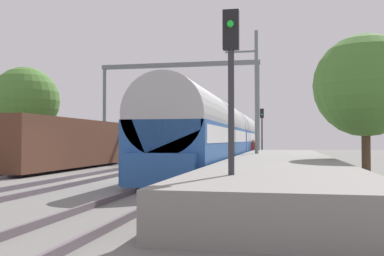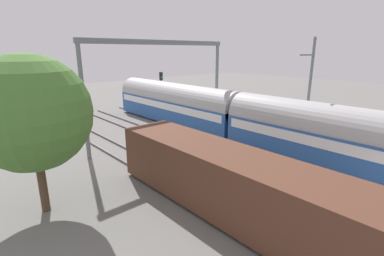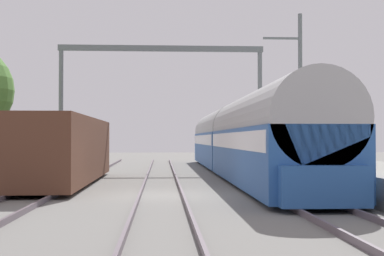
{
  "view_description": "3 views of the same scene",
  "coord_description": "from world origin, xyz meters",
  "px_view_note": "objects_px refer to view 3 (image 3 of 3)",
  "views": [
    {
      "loc": [
        8.15,
        -18.67,
        1.68
      ],
      "look_at": [
        4.28,
        0.23,
        2.2
      ],
      "focal_mm": 41.52,
      "sensor_mm": 36.0,
      "label": 1
    },
    {
      "loc": [
        -13.02,
        -2.23,
        7.09
      ],
      "look_at": [
        -0.87,
        11.23,
        2.04
      ],
      "focal_mm": 26.13,
      "sensor_mm": 36.0,
      "label": 2
    },
    {
      "loc": [
        -0.0,
        -19.31,
        1.96
      ],
      "look_at": [
        2.14,
        19.4,
        2.71
      ],
      "focal_mm": 51.89,
      "sensor_mm": 36.0,
      "label": 3
    }
  ],
  "objects_px": {
    "freight_car": "(63,150)",
    "person_crossing": "(252,153)",
    "railway_signal_far": "(240,125)",
    "catenary_gantry": "(161,80)",
    "passenger_train": "(238,139)"
  },
  "relations": [
    {
      "from": "passenger_train",
      "to": "catenary_gantry",
      "type": "distance_m",
      "value": 7.13
    },
    {
      "from": "person_crossing",
      "to": "catenary_gantry",
      "type": "relative_size",
      "value": 0.13
    },
    {
      "from": "person_crossing",
      "to": "catenary_gantry",
      "type": "bearing_deg",
      "value": -9.85
    },
    {
      "from": "passenger_train",
      "to": "catenary_gantry",
      "type": "xyz_separation_m",
      "value": [
        -4.28,
        4.35,
        3.69
      ]
    },
    {
      "from": "freight_car",
      "to": "catenary_gantry",
      "type": "bearing_deg",
      "value": 68.06
    },
    {
      "from": "freight_car",
      "to": "person_crossing",
      "type": "bearing_deg",
      "value": 47.93
    },
    {
      "from": "passenger_train",
      "to": "railway_signal_far",
      "type": "height_order",
      "value": "railway_signal_far"
    },
    {
      "from": "freight_car",
      "to": "railway_signal_far",
      "type": "height_order",
      "value": "railway_signal_far"
    },
    {
      "from": "person_crossing",
      "to": "railway_signal_far",
      "type": "height_order",
      "value": "railway_signal_far"
    },
    {
      "from": "person_crossing",
      "to": "railway_signal_far",
      "type": "distance_m",
      "value": 8.32
    },
    {
      "from": "freight_car",
      "to": "catenary_gantry",
      "type": "relative_size",
      "value": 1.0
    },
    {
      "from": "catenary_gantry",
      "to": "freight_car",
      "type": "bearing_deg",
      "value": -111.94
    },
    {
      "from": "railway_signal_far",
      "to": "person_crossing",
      "type": "bearing_deg",
      "value": -92.27
    },
    {
      "from": "freight_car",
      "to": "catenary_gantry",
      "type": "height_order",
      "value": "catenary_gantry"
    },
    {
      "from": "freight_car",
      "to": "catenary_gantry",
      "type": "xyz_separation_m",
      "value": [
        4.28,
        10.63,
        4.2
      ]
    }
  ]
}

